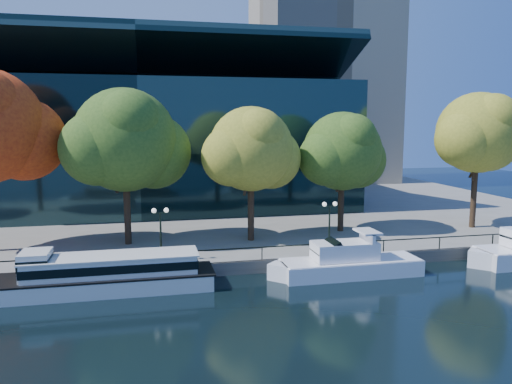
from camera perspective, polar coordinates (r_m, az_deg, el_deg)
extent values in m
plane|color=black|center=(34.58, -6.30, -11.17)|extent=(160.00, 160.00, 0.00)
cube|color=slate|center=(69.92, -9.58, -1.04)|extent=(90.00, 67.00, 1.00)
cube|color=#47443F|center=(37.31, -6.83, -8.93)|extent=(90.00, 0.25, 1.00)
cube|color=black|center=(37.11, -6.90, -6.70)|extent=(88.20, 0.08, 0.08)
cube|color=black|center=(37.24, -6.89, -7.44)|extent=(0.07, 0.07, 0.90)
cube|color=black|center=(64.59, -13.08, 4.83)|extent=(50.00, 24.00, 16.00)
cube|color=black|center=(60.82, -13.40, 13.60)|extent=(50.00, 17.14, 7.86)
cube|color=tan|center=(95.35, 7.53, 20.74)|extent=(22.00, 22.00, 65.00)
cube|color=silver|center=(35.59, -16.85, -9.96)|extent=(14.28, 3.47, 1.12)
cube|color=black|center=(35.42, -16.88, -9.06)|extent=(14.57, 3.54, 0.12)
cube|color=silver|center=(35.20, -16.09, -8.05)|extent=(11.14, 2.84, 1.22)
cube|color=black|center=(35.19, -16.09, -7.97)|extent=(11.28, 2.91, 0.56)
cube|color=silver|center=(35.03, -16.13, -7.00)|extent=(11.43, 2.98, 0.10)
cube|color=silver|center=(35.77, -23.86, -7.66)|extent=(1.84, 2.43, 1.84)
cube|color=black|center=(35.72, -23.88, -7.35)|extent=(1.89, 2.50, 0.71)
cube|color=white|center=(38.13, 10.77, -8.49)|extent=(10.44, 2.98, 1.19)
cube|color=white|center=(36.44, 3.11, -9.14)|extent=(2.28, 2.28, 1.19)
cube|color=white|center=(37.96, 10.80, -7.60)|extent=(10.23, 2.92, 0.08)
cube|color=white|center=(37.58, 10.09, -6.60)|extent=(4.70, 2.24, 1.29)
cube|color=black|center=(37.06, 8.14, -6.60)|extent=(2.06, 2.15, 1.63)
cube|color=white|center=(38.06, 12.60, -5.02)|extent=(0.25, 2.33, 0.80)
cube|color=white|center=(37.97, 12.62, -4.43)|extent=(1.39, 2.33, 0.15)
cube|color=white|center=(43.23, 24.51, -7.01)|extent=(2.48, 2.48, 1.35)
sphere|color=#AA210D|center=(45.47, -25.00, 5.47)|extent=(6.80, 6.80, 6.80)
cylinder|color=black|center=(43.58, -14.52, -1.22)|extent=(0.56, 0.56, 7.08)
cylinder|color=black|center=(43.41, -13.98, 2.46)|extent=(1.14, 1.72, 3.55)
cylinder|color=black|center=(42.97, -15.19, 2.03)|extent=(1.05, 1.19, 3.17)
sphere|color=#2D4E18|center=(43.07, -14.77, 5.77)|extent=(8.62, 8.62, 8.62)
sphere|color=#2D4E18|center=(44.39, -11.59, 4.53)|extent=(6.47, 6.47, 6.47)
sphere|color=#2D4E18|center=(42.38, -17.70, 4.75)|extent=(6.04, 6.04, 6.04)
sphere|color=#2D4E18|center=(41.31, -14.33, 7.80)|extent=(5.17, 5.17, 5.17)
cylinder|color=black|center=(43.65, -0.59, -1.39)|extent=(0.56, 0.56, 6.42)
cylinder|color=black|center=(43.61, 0.00, 1.95)|extent=(1.07, 1.59, 3.23)
cylinder|color=black|center=(42.96, -1.03, 1.55)|extent=(0.98, 1.11, 2.88)
sphere|color=olive|center=(43.13, -0.60, 4.94)|extent=(7.32, 7.32, 7.32)
sphere|color=olive|center=(44.71, 1.65, 3.87)|extent=(5.49, 5.49, 5.49)
sphere|color=olive|center=(42.10, -2.83, 4.11)|extent=(5.12, 5.12, 5.12)
sphere|color=olive|center=(41.73, 0.32, 6.60)|extent=(4.39, 4.39, 4.39)
cylinder|color=black|center=(48.06, 9.69, -0.84)|extent=(0.56, 0.56, 6.10)
cylinder|color=black|center=(48.13, 10.22, 2.04)|extent=(1.03, 1.53, 3.07)
cylinder|color=black|center=(47.35, 9.44, 1.70)|extent=(0.95, 1.07, 2.74)
sphere|color=#2D4E18|center=(47.58, 9.82, 4.61)|extent=(7.36, 7.36, 7.36)
sphere|color=#2D4E18|center=(49.45, 11.49, 3.63)|extent=(5.52, 5.52, 5.52)
sphere|color=#2D4E18|center=(46.26, 8.04, 3.87)|extent=(5.15, 5.15, 5.15)
sphere|color=#2D4E18|center=(46.31, 10.98, 6.09)|extent=(4.42, 4.42, 4.42)
cylinder|color=black|center=(53.44, 23.66, 0.22)|extent=(0.56, 0.56, 7.45)
cylinder|color=black|center=(53.62, 24.14, 3.36)|extent=(1.19, 1.79, 3.73)
cylinder|color=black|center=(52.70, 23.66, 3.03)|extent=(1.09, 1.23, 3.33)
sphere|color=olive|center=(53.04, 23.99, 6.21)|extent=(7.79, 7.79, 7.79)
sphere|color=olive|center=(55.29, 25.01, 5.18)|extent=(5.84, 5.84, 5.84)
sphere|color=olive|center=(51.29, 22.72, 5.59)|extent=(5.45, 5.45, 5.45)
sphere|color=olive|center=(52.03, 25.45, 7.60)|extent=(4.67, 4.67, 4.67)
cylinder|color=black|center=(37.98, -10.82, -5.12)|extent=(0.14, 0.14, 3.60)
cube|color=black|center=(37.61, -10.90, -2.38)|extent=(0.90, 0.06, 0.06)
sphere|color=white|center=(37.56, -11.59, -2.10)|extent=(0.36, 0.36, 0.36)
sphere|color=white|center=(37.58, -10.22, -2.05)|extent=(0.36, 0.36, 0.36)
cylinder|color=black|center=(40.55, 8.37, -4.23)|extent=(0.14, 0.14, 3.60)
cube|color=black|center=(40.21, 8.42, -1.65)|extent=(0.90, 0.06, 0.06)
sphere|color=white|center=(40.02, 7.83, -1.40)|extent=(0.36, 0.36, 0.36)
sphere|color=white|center=(40.33, 9.03, -1.35)|extent=(0.36, 0.36, 0.36)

